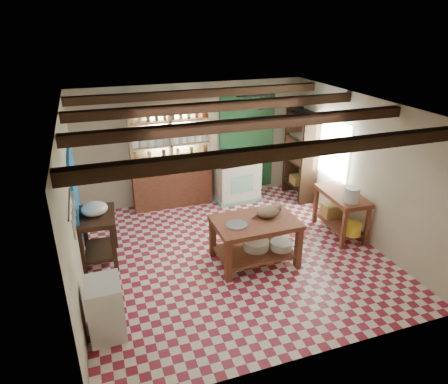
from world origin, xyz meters
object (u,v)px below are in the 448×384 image
object	(u,v)px
work_table	(255,241)
right_counter	(340,214)
prep_table	(99,238)
stove	(236,179)
cat	(268,212)
white_cabinet	(105,309)

from	to	relation	value
work_table	right_counter	world-z (taller)	right_counter
prep_table	right_counter	size ratio (longest dim) A/B	0.76
stove	cat	distance (m)	2.49
work_table	prep_table	size ratio (longest dim) A/B	1.55
cat	stove	bearing A→B (deg)	71.06
work_table	cat	world-z (taller)	cat
right_counter	stove	bearing A→B (deg)	125.18
white_cabinet	cat	size ratio (longest dim) A/B	1.98
work_table	white_cabinet	distance (m)	2.66
cat	right_counter	bearing A→B (deg)	-0.65
work_table	stove	world-z (taller)	stove
right_counter	cat	world-z (taller)	cat
right_counter	prep_table	bearing A→B (deg)	177.05
cat	prep_table	bearing A→B (deg)	152.74
prep_table	white_cabinet	distance (m)	1.81
prep_table	cat	size ratio (longest dim) A/B	2.18
prep_table	white_cabinet	xyz separation A→B (m)	(-0.02, -1.81, -0.04)
work_table	prep_table	distance (m)	2.62
work_table	white_cabinet	bearing A→B (deg)	-159.94
white_cabinet	cat	bearing A→B (deg)	19.63
work_table	right_counter	xyz separation A→B (m)	(1.91, 0.35, 0.03)
stove	right_counter	bearing A→B (deg)	-63.33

